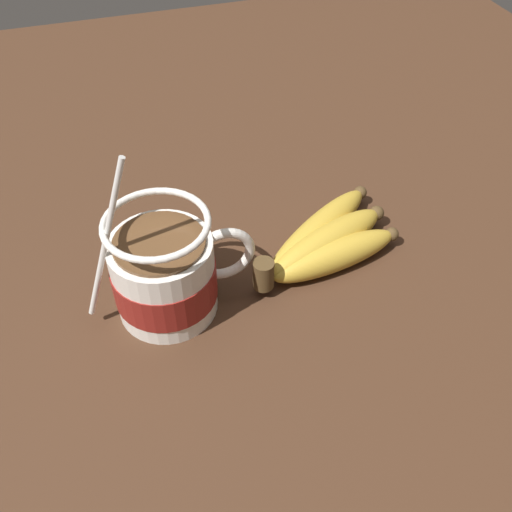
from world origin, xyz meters
TOP-DOWN VIEW (x-y plane):
  - table at (0.00, 0.00)cm, footprint 133.16×133.16cm
  - coffee_mug at (-5.38, -2.48)cm, footprint 15.56×9.30cm
  - banana_bunch at (10.99, -0.50)cm, footprint 16.27×12.25cm

SIDE VIEW (x-z plane):
  - table at x=0.00cm, z-range 0.00..2.91cm
  - banana_bunch at x=10.99cm, z-range 2.53..6.68cm
  - coffee_mug at x=-5.38cm, z-range -1.37..15.78cm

